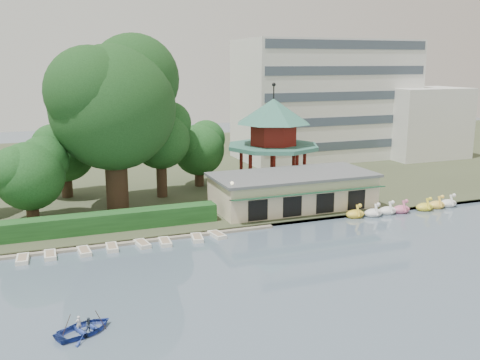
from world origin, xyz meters
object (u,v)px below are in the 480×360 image
dock (103,244)px  big_tree (114,99)px  pavilion (273,134)px  rowboat_with_passengers (84,325)px  boathouse (293,190)px

dock → big_tree: bearing=73.9°
pavilion → big_tree: (-20.81, -3.78, 5.36)m
rowboat_with_passengers → dock: bearing=79.3°
boathouse → dock: bearing=-167.8°
dock → rowboat_with_passengers: bearing=-100.7°
pavilion → dock: bearing=-148.3°
boathouse → rowboat_with_passengers: size_ratio=2.96×
dock → big_tree: (3.19, 11.02, 12.72)m
dock → rowboat_with_passengers: size_ratio=5.41×
boathouse → rowboat_with_passengers: boathouse is taller
dock → boathouse: boathouse is taller
boathouse → rowboat_with_passengers: (-25.10, -21.17, -1.83)m
pavilion → big_tree: 21.82m
boathouse → pavilion: (2.00, 10.03, 5.11)m
dock → boathouse: 22.62m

